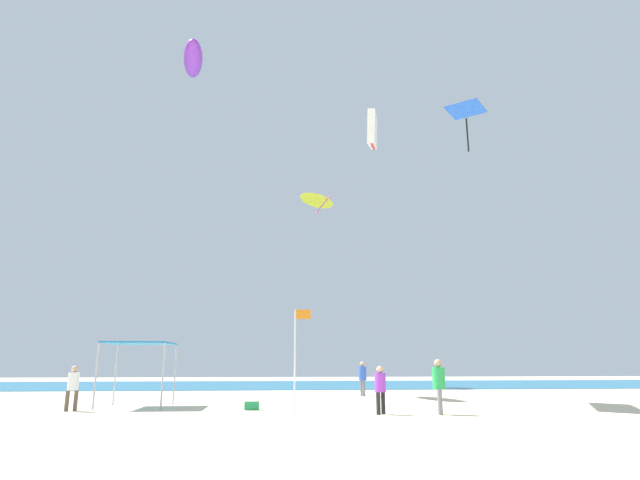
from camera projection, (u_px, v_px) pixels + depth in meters
name	position (u px, v px, depth m)	size (l,w,h in m)	color
ground	(353.00, 422.00, 16.19)	(110.00, 110.00, 0.10)	beige
ocean_strip	(300.00, 385.00, 44.01)	(110.00, 19.20, 0.03)	#1E6B93
canopy_tent	(140.00, 346.00, 21.73)	(2.62, 2.72, 2.62)	#B2B2B7
person_near_tent	(380.00, 386.00, 18.36)	(0.40, 0.40, 1.67)	black
person_leftmost	(439.00, 382.00, 18.33)	(0.45, 0.49, 1.90)	slate
person_central	(73.00, 384.00, 19.56)	(0.42, 0.40, 1.67)	brown
person_rightmost	(363.00, 376.00, 28.63)	(0.44, 0.50, 1.87)	slate
banner_flag	(297.00, 350.00, 18.94)	(0.61, 0.06, 3.72)	silver
cooler_box	(252.00, 405.00, 19.95)	(0.57, 0.37, 0.35)	#1E8C4C
kite_inflatable_purple	(193.00, 59.00, 37.44)	(2.29, 4.77, 1.85)	purple
kite_diamond_blue	(466.00, 112.00, 25.97)	(2.37, 2.37, 2.32)	blue
kite_parafoil_white	(373.00, 132.00, 27.76)	(1.61, 5.64, 3.46)	white
kite_delta_yellow	(317.00, 198.00, 44.62)	(3.75, 3.73, 2.53)	yellow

